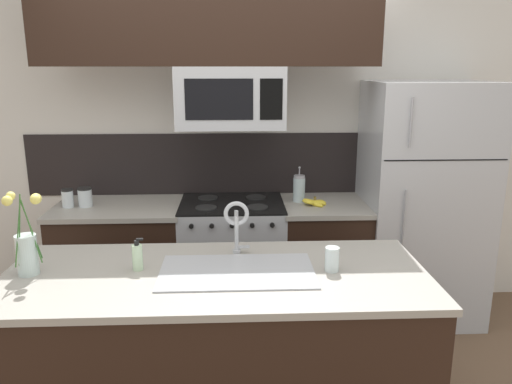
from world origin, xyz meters
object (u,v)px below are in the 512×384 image
(french_press, at_px, (299,188))
(flower_vase, at_px, (27,249))
(drinking_glass, at_px, (332,259))
(sink_faucet, at_px, (237,221))
(microwave, at_px, (231,98))
(banana_bunch, at_px, (315,202))
(dish_soap_bottle, at_px, (137,257))
(refrigerator, at_px, (421,203))
(storage_jar_tall, at_px, (68,198))
(storage_jar_medium, at_px, (85,197))
(stove_range, at_px, (233,261))

(french_press, height_order, flower_vase, flower_vase)
(drinking_glass, xyz_separation_m, flower_vase, (-1.48, 0.02, 0.07))
(sink_faucet, relative_size, flower_vase, 0.72)
(microwave, relative_size, banana_bunch, 3.92)
(banana_bunch, height_order, sink_faucet, sink_faucet)
(banana_bunch, relative_size, dish_soap_bottle, 1.15)
(refrigerator, xyz_separation_m, flower_vase, (-2.41, -1.25, 0.14))
(sink_faucet, height_order, flower_vase, flower_vase)
(storage_jar_tall, distance_m, storage_jar_medium, 0.12)
(refrigerator, height_order, storage_jar_medium, refrigerator)
(banana_bunch, distance_m, sink_faucet, 1.14)
(dish_soap_bottle, height_order, drinking_glass, dish_soap_bottle)
(microwave, distance_m, french_press, 0.84)
(storage_jar_tall, bearing_deg, banana_bunch, -1.18)
(microwave, bearing_deg, dish_soap_bottle, -111.58)
(banana_bunch, distance_m, dish_soap_bottle, 1.56)
(french_press, xyz_separation_m, dish_soap_bottle, (-0.97, -1.26, -0.03))
(storage_jar_tall, xyz_separation_m, banana_bunch, (1.78, -0.04, -0.04))
(microwave, xyz_separation_m, sink_faucet, (0.03, -1.01, -0.58))
(french_press, relative_size, drinking_glass, 2.18)
(stove_range, bearing_deg, storage_jar_medium, -179.48)
(drinking_glass, bearing_deg, stove_range, 111.61)
(dish_soap_bottle, bearing_deg, storage_jar_medium, 116.53)
(stove_range, height_order, storage_jar_tall, storage_jar_tall)
(dish_soap_bottle, bearing_deg, refrigerator, 32.76)
(microwave, height_order, refrigerator, microwave)
(sink_faucet, bearing_deg, dish_soap_bottle, -161.59)
(storage_jar_medium, relative_size, sink_faucet, 0.46)
(refrigerator, bearing_deg, microwave, -178.35)
(stove_range, relative_size, microwave, 1.25)
(stove_range, bearing_deg, french_press, 6.82)
(banana_bunch, height_order, drinking_glass, drinking_glass)
(banana_bunch, bearing_deg, french_press, 130.24)
(sink_faucet, bearing_deg, microwave, 91.61)
(stove_range, height_order, sink_faucet, sink_faucet)
(refrigerator, distance_m, dish_soap_bottle, 2.25)
(refrigerator, distance_m, french_press, 0.93)
(sink_faucet, xyz_separation_m, dish_soap_bottle, (-0.49, -0.16, -0.13))
(refrigerator, bearing_deg, storage_jar_medium, -179.31)
(sink_faucet, distance_m, drinking_glass, 0.54)
(dish_soap_bottle, bearing_deg, flower_vase, -176.40)
(sink_faucet, bearing_deg, storage_jar_medium, 136.72)
(banana_bunch, xyz_separation_m, sink_faucet, (-0.58, -0.97, 0.18))
(flower_vase, bearing_deg, stove_range, 51.35)
(banana_bunch, bearing_deg, stove_range, 174.33)
(sink_faucet, distance_m, dish_soap_bottle, 0.54)
(refrigerator, xyz_separation_m, storage_jar_tall, (-2.60, -0.04, 0.08))
(microwave, height_order, sink_faucet, microwave)
(flower_vase, bearing_deg, banana_bunch, 36.38)
(french_press, xyz_separation_m, flower_vase, (-1.48, -1.29, 0.03))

